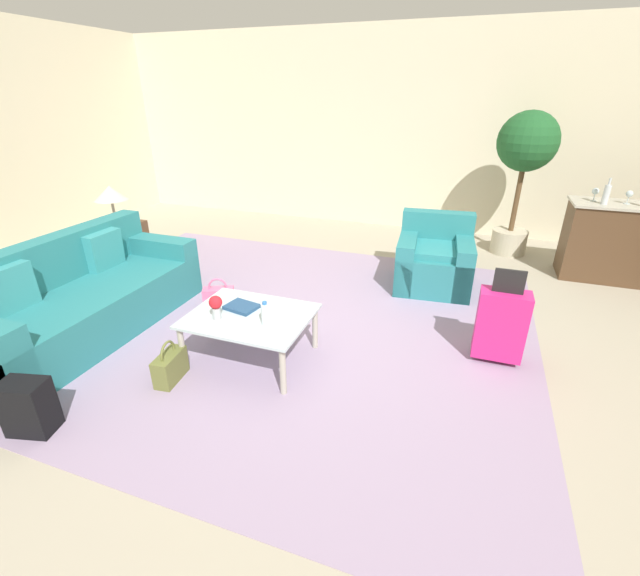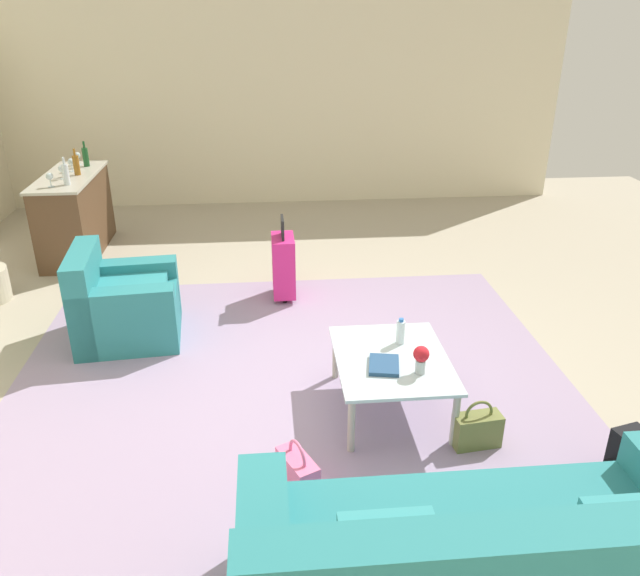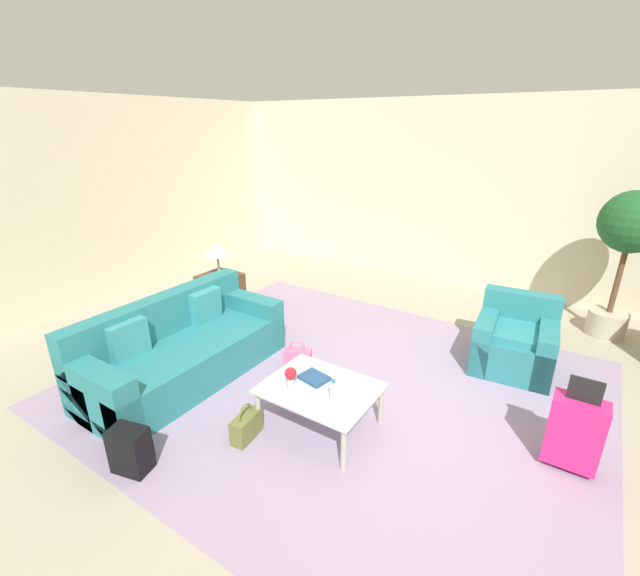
{
  "view_description": "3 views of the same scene",
  "coord_description": "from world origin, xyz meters",
  "px_view_note": "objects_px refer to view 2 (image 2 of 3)",
  "views": [
    {
      "loc": [
        1.23,
        -3.28,
        2.14
      ],
      "look_at": [
        0.15,
        -0.27,
        0.67
      ],
      "focal_mm": 24.0,
      "sensor_mm": 36.0,
      "label": 1
    },
    {
      "loc": [
        -4.17,
        0.36,
        2.72
      ],
      "look_at": [
        -0.08,
        -0.01,
        0.86
      ],
      "focal_mm": 35.0,
      "sensor_mm": 36.0,
      "label": 2
    },
    {
      "loc": [
        1.41,
        -3.27,
        2.68
      ],
      "look_at": [
        -0.99,
        0.39,
        0.99
      ],
      "focal_mm": 24.0,
      "sensor_mm": 36.0,
      "label": 3
    }
  ],
  "objects_px": {
    "flower_vase": "(421,357)",
    "handbag_pink": "(298,472)",
    "bar_console": "(75,213)",
    "wine_glass_left_of_centre": "(62,169)",
    "armchair": "(121,307)",
    "wine_bottle_clear": "(66,174)",
    "backpack_black": "(634,468)",
    "water_bottle": "(401,332)",
    "wine_glass_right_of_centre": "(71,162)",
    "wine_glass_leftmost": "(50,177)",
    "wine_bottle_amber": "(76,165)",
    "handbag_olive": "(477,429)",
    "suitcase_magenta": "(283,265)",
    "wine_glass_rightmost": "(77,156)",
    "coffee_table_book": "(384,365)",
    "wine_bottle_green": "(86,157)",
    "coffee_table": "(392,363)"
  },
  "relations": [
    {
      "from": "armchair",
      "to": "wine_bottle_clear",
      "type": "distance_m",
      "value": 2.11
    },
    {
      "from": "flower_vase",
      "to": "handbag_olive",
      "type": "bearing_deg",
      "value": -125.97
    },
    {
      "from": "coffee_table",
      "to": "suitcase_magenta",
      "type": "height_order",
      "value": "suitcase_magenta"
    },
    {
      "from": "water_bottle",
      "to": "wine_glass_right_of_centre",
      "type": "bearing_deg",
      "value": 42.65
    },
    {
      "from": "coffee_table",
      "to": "wine_glass_right_of_centre",
      "type": "bearing_deg",
      "value": 40.15
    },
    {
      "from": "wine_glass_rightmost",
      "to": "wine_bottle_green",
      "type": "relative_size",
      "value": 0.51
    },
    {
      "from": "flower_vase",
      "to": "armchair",
      "type": "bearing_deg",
      "value": 56.8
    },
    {
      "from": "flower_vase",
      "to": "wine_glass_rightmost",
      "type": "relative_size",
      "value": 1.33
    },
    {
      "from": "suitcase_magenta",
      "to": "handbag_pink",
      "type": "relative_size",
      "value": 2.37
    },
    {
      "from": "handbag_olive",
      "to": "wine_bottle_amber",
      "type": "bearing_deg",
      "value": 41.28
    },
    {
      "from": "armchair",
      "to": "backpack_black",
      "type": "distance_m",
      "value": 4.15
    },
    {
      "from": "bar_console",
      "to": "wine_glass_leftmost",
      "type": "xyz_separation_m",
      "value": [
        -0.51,
        0.04,
        0.57
      ]
    },
    {
      "from": "wine_glass_left_of_centre",
      "to": "handbag_pink",
      "type": "xyz_separation_m",
      "value": [
        -4.12,
        -2.38,
        -0.92
      ]
    },
    {
      "from": "bar_console",
      "to": "handbag_pink",
      "type": "height_order",
      "value": "bar_console"
    },
    {
      "from": "wine_glass_left_of_centre",
      "to": "bar_console",
      "type": "bearing_deg",
      "value": -1.61
    },
    {
      "from": "coffee_table_book",
      "to": "bar_console",
      "type": "height_order",
      "value": "bar_console"
    },
    {
      "from": "wine_bottle_clear",
      "to": "handbag_pink",
      "type": "xyz_separation_m",
      "value": [
        -3.86,
        -2.27,
        -0.93
      ]
    },
    {
      "from": "flower_vase",
      "to": "handbag_pink",
      "type": "xyz_separation_m",
      "value": [
        -0.57,
        0.87,
        -0.43
      ]
    },
    {
      "from": "wine_bottle_clear",
      "to": "handbag_olive",
      "type": "xyz_separation_m",
      "value": [
        -3.55,
        -3.49,
        -0.93
      ]
    },
    {
      "from": "coffee_table",
      "to": "wine_glass_leftmost",
      "type": "bearing_deg",
      "value": 46.37
    },
    {
      "from": "wine_glass_right_of_centre",
      "to": "wine_glass_rightmost",
      "type": "xyz_separation_m",
      "value": [
        0.34,
        0.02,
        0.0
      ]
    },
    {
      "from": "suitcase_magenta",
      "to": "handbag_olive",
      "type": "distance_m",
      "value": 2.76
    },
    {
      "from": "armchair",
      "to": "wine_glass_right_of_centre",
      "type": "xyz_separation_m",
      "value": [
        2.38,
        0.93,
        0.76
      ]
    },
    {
      "from": "wine_glass_rightmost",
      "to": "wine_bottle_clear",
      "type": "relative_size",
      "value": 0.51
    },
    {
      "from": "wine_bottle_clear",
      "to": "wine_glass_right_of_centre",
      "type": "bearing_deg",
      "value": 9.89
    },
    {
      "from": "flower_vase",
      "to": "bar_console",
      "type": "bearing_deg",
      "value": 41.14
    },
    {
      "from": "flower_vase",
      "to": "backpack_black",
      "type": "xyz_separation_m",
      "value": [
        -0.78,
        -1.14,
        -0.36
      ]
    },
    {
      "from": "wine_glass_leftmost",
      "to": "wine_bottle_clear",
      "type": "distance_m",
      "value": 0.17
    },
    {
      "from": "coffee_table",
      "to": "wine_bottle_green",
      "type": "bearing_deg",
      "value": 37.31
    },
    {
      "from": "wine_glass_leftmost",
      "to": "backpack_black",
      "type": "bearing_deg",
      "value": -132.05
    },
    {
      "from": "flower_vase",
      "to": "wine_glass_right_of_centre",
      "type": "relative_size",
      "value": 1.33
    },
    {
      "from": "wine_glass_left_of_centre",
      "to": "wine_glass_rightmost",
      "type": "height_order",
      "value": "same"
    },
    {
      "from": "wine_glass_right_of_centre",
      "to": "handbag_pink",
      "type": "bearing_deg",
      "value": -151.97
    },
    {
      "from": "water_bottle",
      "to": "suitcase_magenta",
      "type": "bearing_deg",
      "value": 23.96
    },
    {
      "from": "bar_console",
      "to": "wine_bottle_clear",
      "type": "relative_size",
      "value": 4.98
    },
    {
      "from": "flower_vase",
      "to": "handbag_pink",
      "type": "bearing_deg",
      "value": 122.94
    },
    {
      "from": "wine_glass_left_of_centre",
      "to": "wine_bottle_clear",
      "type": "relative_size",
      "value": 0.51
    },
    {
      "from": "wine_glass_rightmost",
      "to": "wine_bottle_green",
      "type": "distance_m",
      "value": 0.15
    },
    {
      "from": "water_bottle",
      "to": "handbag_pink",
      "type": "height_order",
      "value": "water_bottle"
    },
    {
      "from": "bar_console",
      "to": "wine_glass_left_of_centre",
      "type": "xyz_separation_m",
      "value": [
        -0.17,
        0.0,
        0.57
      ]
    },
    {
      "from": "wine_bottle_green",
      "to": "wine_bottle_amber",
      "type": "bearing_deg",
      "value": 180.0
    },
    {
      "from": "coffee_table",
      "to": "suitcase_magenta",
      "type": "relative_size",
      "value": 1.19
    },
    {
      "from": "wine_bottle_amber",
      "to": "wine_glass_left_of_centre",
      "type": "bearing_deg",
      "value": 146.79
    },
    {
      "from": "wine_bottle_amber",
      "to": "suitcase_magenta",
      "type": "distance_m",
      "value": 2.83
    },
    {
      "from": "water_bottle",
      "to": "wine_bottle_amber",
      "type": "relative_size",
      "value": 0.68
    },
    {
      "from": "suitcase_magenta",
      "to": "wine_bottle_green",
      "type": "bearing_deg",
      "value": 49.96
    },
    {
      "from": "handbag_pink",
      "to": "handbag_olive",
      "type": "xyz_separation_m",
      "value": [
        0.31,
        -1.22,
        0.0
      ]
    },
    {
      "from": "wine_bottle_green",
      "to": "coffee_table",
      "type": "bearing_deg",
      "value": -142.69
    },
    {
      "from": "wine_glass_left_of_centre",
      "to": "wine_bottle_green",
      "type": "relative_size",
      "value": 0.51
    },
    {
      "from": "bar_console",
      "to": "wine_glass_right_of_centre",
      "type": "relative_size",
      "value": 9.68
    }
  ]
}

